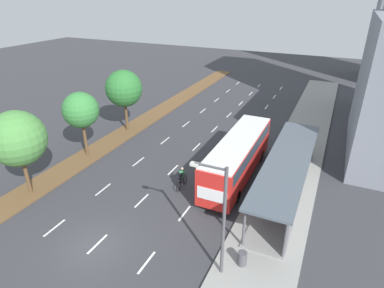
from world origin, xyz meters
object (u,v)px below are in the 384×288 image
Objects in this scene: cyclist at (182,178)px; trash_bin at (242,258)px; bus at (238,154)px; streetlight at (221,215)px; bus_shelter at (290,173)px; median_tree_second at (81,110)px; median_tree_third at (124,89)px; median_tree_nearest at (17,139)px.

cyclist reaches higher than trash_bin.
streetlight is at bearing -77.84° from bus.
bus_shelter is at bearing 82.45° from trash_bin.
median_tree_second is 7.00× the size of trash_bin.
median_tree_second is at bearing 158.14° from trash_bin.
bus_shelter is 7.89× the size of cyclist.
streetlight is at bearing -41.81° from median_tree_third.
trash_bin is (6.57, -5.73, -0.22)m from cyclist.
median_tree_nearest is 1.08× the size of median_tree_second.
streetlight reaches higher than median_tree_second.
bus_shelter is 4.39m from bus.
median_tree_nearest reaches higher than trash_bin.
bus is at bearing 102.16° from streetlight.
trash_bin is (16.65, -0.24, -3.95)m from median_tree_nearest.
bus_shelter is 2.41× the size of median_tree_second.
streetlight is 7.65× the size of trash_bin.
streetlight is (5.54, -6.70, 3.10)m from cyclist.
bus_shelter is 8.33m from trash_bin.
median_tree_third is (-0.29, 13.02, 0.17)m from median_tree_nearest.
bus is 16.29m from median_tree_nearest.
streetlight is at bearing -50.41° from cyclist.
median_tree_third is at bearing 91.27° from median_tree_nearest.
bus is 1.74× the size of median_tree_third.
bus is 1.90× the size of median_tree_second.
bus_shelter is 16.89× the size of trash_bin.
trash_bin is at bearing -21.86° from median_tree_second.
cyclist is 12.07m from median_tree_nearest.
median_tree_nearest is 0.99× the size of median_tree_third.
bus is at bearing 33.37° from median_tree_nearest.
median_tree_third is 7.63× the size of trash_bin.
median_tree_nearest is 7.53× the size of trash_bin.
median_tree_nearest is 0.99× the size of streetlight.
median_tree_second reaches higher than cyclist.
median_tree_nearest reaches higher than bus.
bus reaches higher than cyclist.
bus_shelter is at bearing -12.36° from bus.
median_tree_nearest is at bearing -151.39° from cyclist.
bus_shelter is 2.21× the size of streetlight.
median_tree_nearest is 17.11m from trash_bin.
median_tree_second is 17.58m from streetlight.
median_tree_second is 18.54m from trash_bin.
median_tree_second is 0.92× the size of streetlight.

